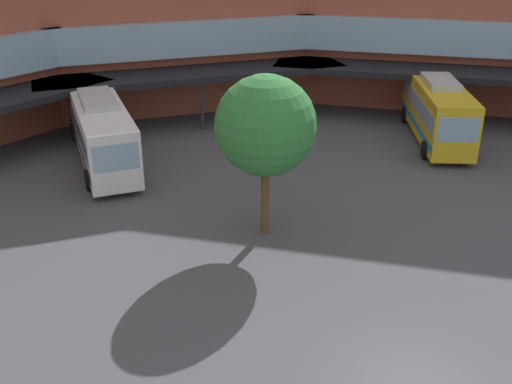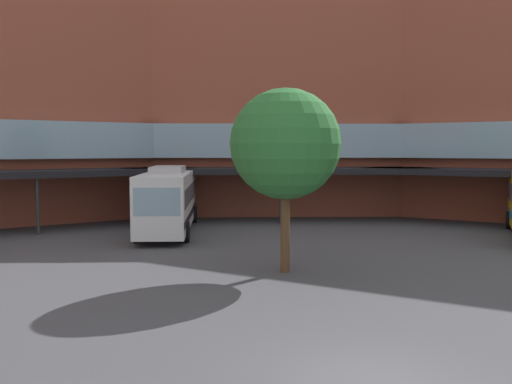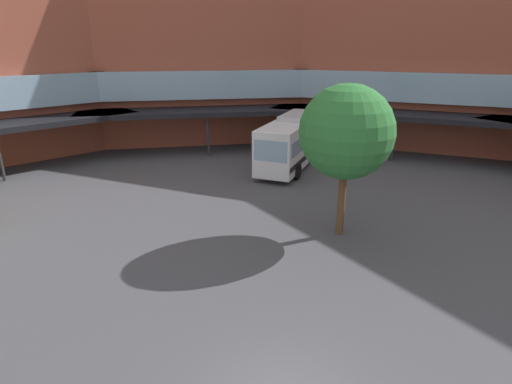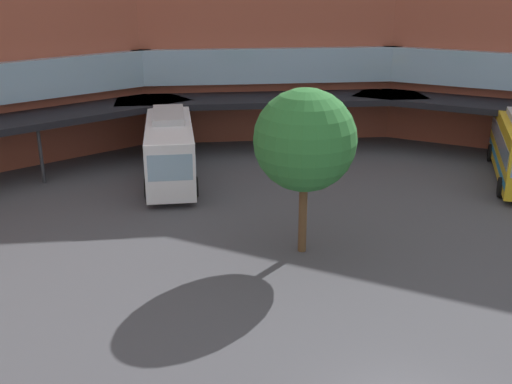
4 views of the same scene
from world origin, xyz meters
name	(u,v)px [view 1 (image 1 of 4)]	position (x,y,z in m)	size (l,w,h in m)	color
station_building	(130,32)	(0.00, 18.53, 8.03)	(72.77, 44.09, 16.89)	#9E4C38
bus_0	(101,128)	(-0.16, 23.38, 1.94)	(5.61, 12.18, 3.83)	white
bus_3	(437,109)	(18.38, 14.45, 1.98)	(8.33, 9.55, 3.92)	gold
plaza_tree	(266,126)	(2.22, 10.73, 5.02)	(4.33, 4.33, 7.20)	brown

